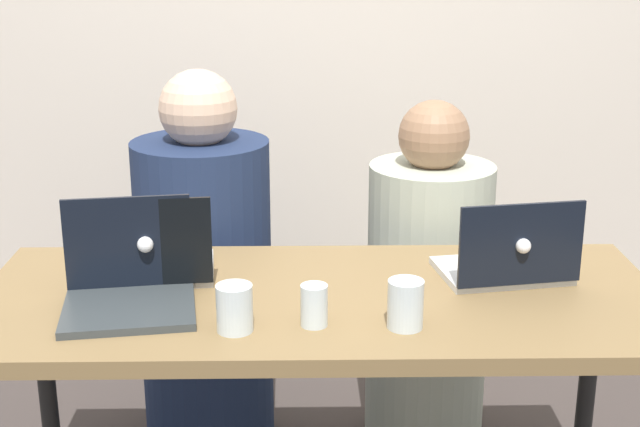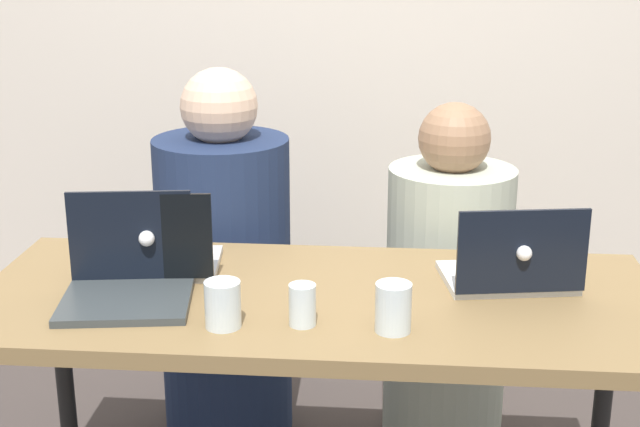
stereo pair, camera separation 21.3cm
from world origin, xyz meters
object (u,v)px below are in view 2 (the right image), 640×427
at_px(laptop_back_left, 155,255).
at_px(laptop_front_left, 128,278).
at_px(person_on_right, 447,297).
at_px(water_glass_right, 393,311).
at_px(person_on_left, 225,278).
at_px(water_glass_center, 302,307).
at_px(water_glass_left, 223,307).
at_px(laptop_back_right, 512,269).

distance_m(laptop_back_left, laptop_front_left, 0.16).
bearing_deg(person_on_right, laptop_front_left, 43.03).
xyz_separation_m(laptop_front_left, water_glass_right, (0.62, -0.13, -0.00)).
height_order(person_on_left, water_glass_center, person_on_left).
bearing_deg(water_glass_left, water_glass_center, 8.10).
distance_m(person_on_right, laptop_back_right, 0.62).
relative_size(laptop_back_left, water_glass_left, 3.19).
distance_m(laptop_back_right, laptop_front_left, 0.92).
xyz_separation_m(person_on_right, laptop_back_right, (0.12, -0.53, 0.30)).
xyz_separation_m(person_on_left, laptop_front_left, (-0.09, -0.67, 0.26)).
bearing_deg(laptop_front_left, person_on_right, 32.21).
distance_m(laptop_front_left, water_glass_left, 0.29).
bearing_deg(laptop_back_left, water_glass_left, 121.90).
relative_size(person_on_left, water_glass_right, 10.92).
height_order(person_on_right, laptop_back_right, person_on_right).
xyz_separation_m(laptop_back_right, laptop_back_left, (-0.88, 0.02, 0.00)).
bearing_deg(water_glass_center, water_glass_left, -171.90).
relative_size(person_on_left, laptop_back_left, 3.55).
relative_size(water_glass_left, water_glass_center, 1.12).
distance_m(person_on_right, water_glass_right, 0.87).
bearing_deg(laptop_back_left, laptop_front_left, 77.03).
bearing_deg(water_glass_left, person_on_left, 101.08).
bearing_deg(water_glass_right, laptop_back_left, 154.25).
relative_size(laptop_back_right, laptop_front_left, 1.04).
bearing_deg(laptop_back_left, laptop_back_right, 173.12).
bearing_deg(laptop_back_right, water_glass_left, 13.88).
height_order(laptop_back_right, water_glass_left, laptop_back_right).
bearing_deg(person_on_right, person_on_left, 2.55).
bearing_deg(person_on_right, water_glass_left, 59.07).
bearing_deg(water_glass_left, water_glass_right, 1.61).
bearing_deg(water_glass_center, person_on_left, 112.79).
height_order(person_on_left, water_glass_left, person_on_left).
bearing_deg(person_on_left, laptop_front_left, 74.85).
height_order(water_glass_right, water_glass_center, water_glass_right).
relative_size(water_glass_right, water_glass_center, 1.16).
relative_size(person_on_left, laptop_front_left, 3.62).
bearing_deg(water_glass_right, laptop_back_right, 43.97).
bearing_deg(laptop_back_right, laptop_front_left, -0.42).
bearing_deg(laptop_front_left, water_glass_center, -23.16).
relative_size(person_on_right, water_glass_center, 11.65).
bearing_deg(laptop_back_right, person_on_right, -87.13).
bearing_deg(water_glass_center, laptop_back_right, 28.30).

